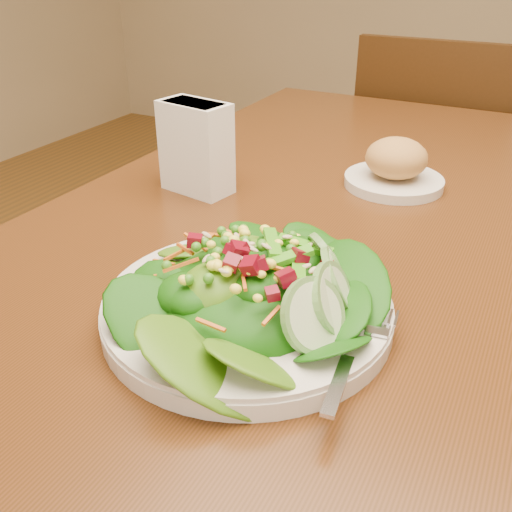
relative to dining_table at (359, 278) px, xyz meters
name	(u,v)px	position (x,y,z in m)	size (l,w,h in m)	color
dining_table	(359,278)	(0.00, 0.00, 0.00)	(0.90, 1.40, 0.75)	#4B2510
chair_far	(426,186)	(-0.07, 0.87, -0.18)	(0.41, 0.42, 0.89)	black
salad_plate	(256,294)	(-0.02, -0.30, 0.13)	(0.31, 0.30, 0.09)	silver
bread_plate	(395,167)	(0.00, 0.14, 0.13)	(0.16, 0.16, 0.08)	silver
napkin_holder	(196,145)	(-0.27, -0.02, 0.18)	(0.12, 0.08, 0.14)	white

